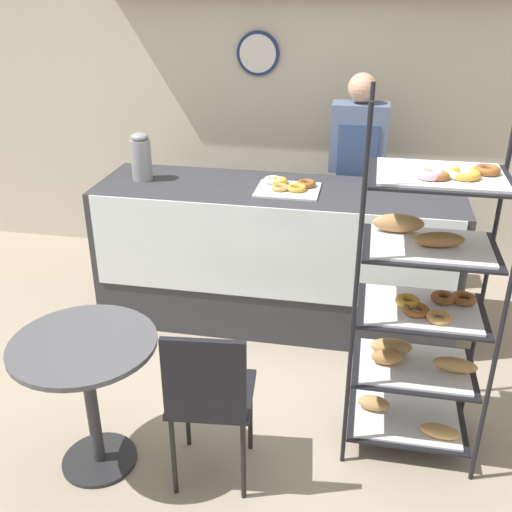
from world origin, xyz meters
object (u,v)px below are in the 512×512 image
(person_worker, at_px, (356,178))
(cafe_table, at_px, (87,374))
(pastry_rack, at_px, (421,306))
(donut_tray_counter, at_px, (288,186))
(cafe_chair, at_px, (209,392))
(coffee_carafe, at_px, (141,157))

(person_worker, relative_size, cafe_table, 2.27)
(pastry_rack, bearing_deg, person_worker, 103.14)
(cafe_table, bearing_deg, donut_tray_counter, 65.38)
(pastry_rack, xyz_separation_m, person_worker, (-0.38, 1.64, 0.08))
(person_worker, xyz_separation_m, cafe_chair, (-0.54, -2.13, -0.35))
(coffee_carafe, xyz_separation_m, donut_tray_counter, (0.99, -0.01, -0.14))
(pastry_rack, relative_size, donut_tray_counter, 4.45)
(cafe_table, relative_size, donut_tray_counter, 1.78)
(pastry_rack, distance_m, person_worker, 1.69)
(pastry_rack, height_order, person_worker, pastry_rack)
(person_worker, bearing_deg, coffee_carafe, -159.02)
(person_worker, bearing_deg, cafe_table, -118.17)
(person_worker, height_order, cafe_chair, person_worker)
(pastry_rack, xyz_separation_m, donut_tray_counter, (-0.80, 1.09, 0.18))
(coffee_carafe, bearing_deg, donut_tray_counter, -0.85)
(coffee_carafe, distance_m, donut_tray_counter, 1.00)
(coffee_carafe, bearing_deg, cafe_table, -79.86)
(person_worker, bearing_deg, donut_tray_counter, -126.93)
(person_worker, height_order, donut_tray_counter, person_worker)
(pastry_rack, relative_size, coffee_carafe, 5.65)
(donut_tray_counter, bearing_deg, coffee_carafe, 179.15)
(cafe_chair, xyz_separation_m, coffee_carafe, (-0.87, 1.59, 0.58))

